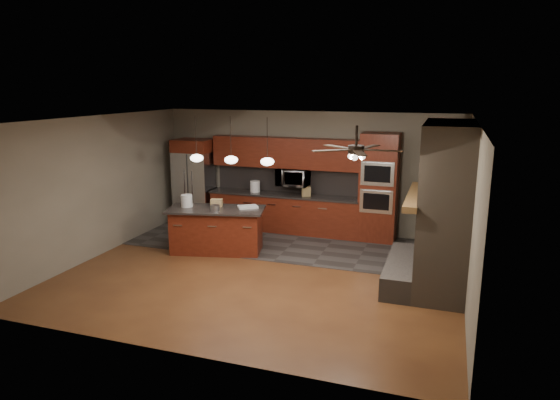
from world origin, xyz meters
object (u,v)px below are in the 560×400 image
at_px(white_bucket, 187,201).
at_px(paint_can, 215,208).
at_px(oven_tower, 379,188).
at_px(kitchen_island, 217,230).
at_px(cardboard_box, 217,203).
at_px(refrigerator, 195,182).
at_px(counter_bucket, 255,186).
at_px(counter_box, 306,191).
at_px(microwave, 293,177).
at_px(paint_tray, 248,207).

distance_m(white_bucket, paint_can, 0.73).
distance_m(oven_tower, kitchen_island, 3.62).
height_order(paint_can, cardboard_box, cardboard_box).
distance_m(refrigerator, kitchen_island, 2.36).
bearing_deg(paint_can, kitchen_island, 111.60).
height_order(oven_tower, white_bucket, oven_tower).
height_order(counter_bucket, counter_box, counter_bucket).
relative_size(oven_tower, counter_bucket, 8.99).
xyz_separation_m(white_bucket, counter_bucket, (0.76, 1.92, -0.01)).
xyz_separation_m(refrigerator, counter_bucket, (1.56, 0.08, -0.02)).
bearing_deg(refrigerator, oven_tower, 0.95).
bearing_deg(oven_tower, paint_can, -145.01).
bearing_deg(counter_box, cardboard_box, -155.85).
xyz_separation_m(paint_can, counter_bucket, (0.04, 2.07, 0.05)).
xyz_separation_m(microwave, kitchen_island, (-1.05, -1.92, -0.83)).
height_order(kitchen_island, paint_tray, paint_tray).
relative_size(paint_tray, counter_box, 1.80).
bearing_deg(paint_can, counter_bucket, 88.86).
bearing_deg(counter_bucket, kitchen_island, -93.71).
xyz_separation_m(kitchen_island, paint_tray, (0.59, 0.27, 0.47)).
relative_size(microwave, kitchen_island, 0.35).
xyz_separation_m(kitchen_island, white_bucket, (-0.64, -0.06, 0.58)).
bearing_deg(microwave, paint_can, -114.58).
relative_size(counter_bucket, counter_box, 1.23).
distance_m(microwave, refrigerator, 2.50).
height_order(kitchen_island, counter_box, counter_box).
distance_m(white_bucket, counter_bucket, 2.07).
bearing_deg(paint_can, cardboard_box, 111.68).
bearing_deg(cardboard_box, kitchen_island, -82.91).
distance_m(oven_tower, refrigerator, 4.46).
distance_m(microwave, cardboard_box, 2.08).
bearing_deg(kitchen_island, oven_tower, 18.42).
bearing_deg(microwave, kitchen_island, -118.69).
height_order(refrigerator, cardboard_box, refrigerator).
height_order(microwave, cardboard_box, microwave).
relative_size(paint_can, counter_box, 0.85).
bearing_deg(paint_tray, kitchen_island, 169.80).
bearing_deg(cardboard_box, refrigerator, 115.70).
distance_m(paint_tray, cardboard_box, 0.67).
bearing_deg(white_bucket, paint_tray, 14.83).
bearing_deg(paint_tray, microwave, 39.82).
bearing_deg(refrigerator, white_bucket, -66.58).
xyz_separation_m(refrigerator, paint_tray, (2.02, -1.52, -0.11)).
bearing_deg(paint_tray, oven_tower, -1.48).
distance_m(paint_can, cardboard_box, 0.42).
xyz_separation_m(refrigerator, white_bucket, (0.80, -1.84, -0.01)).
xyz_separation_m(microwave, counter_box, (0.35, -0.10, -0.29)).
height_order(white_bucket, paint_tray, white_bucket).
height_order(paint_can, counter_box, counter_box).
xyz_separation_m(kitchen_island, counter_box, (1.39, 1.82, 0.54)).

